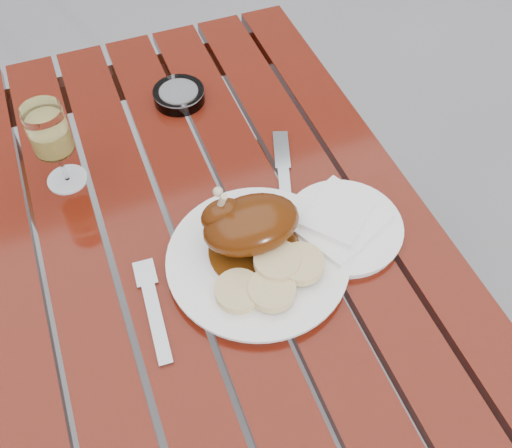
{
  "coord_description": "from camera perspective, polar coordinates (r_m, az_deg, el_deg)",
  "views": [
    {
      "loc": [
        -0.14,
        -0.62,
        1.57
      ],
      "look_at": [
        0.08,
        -0.06,
        0.78
      ],
      "focal_mm": 40.0,
      "sensor_mm": 36.0,
      "label": 1
    }
  ],
  "objects": [
    {
      "name": "fork",
      "position": [
        0.95,
        -10.09,
        -8.88
      ],
      "size": [
        0.03,
        0.18,
        0.01
      ],
      "primitive_type": "cube",
      "rotation": [
        0.0,
        0.0,
        -0.07
      ],
      "color": "gray",
      "rests_on": "table"
    },
    {
      "name": "wine_glass",
      "position": [
        1.1,
        -19.47,
        7.25
      ],
      "size": [
        0.08,
        0.08,
        0.18
      ],
      "primitive_type": "cylinder",
      "rotation": [
        0.0,
        0.0,
        -0.08
      ],
      "color": "#D2C35F",
      "rests_on": "table"
    },
    {
      "name": "ashtray",
      "position": [
        1.27,
        -7.71,
        12.64
      ],
      "size": [
        0.13,
        0.13,
        0.03
      ],
      "primitive_type": "cylinder",
      "rotation": [
        0.0,
        0.0,
        -0.19
      ],
      "color": "#B2B7BC",
      "rests_on": "table"
    },
    {
      "name": "roast_duck",
      "position": [
        0.95,
        -0.85,
        -0.07
      ],
      "size": [
        0.17,
        0.16,
        0.12
      ],
      "color": "#4F2409",
      "rests_on": "dinner_plate"
    },
    {
      "name": "napkin",
      "position": [
        1.02,
        8.05,
        0.42
      ],
      "size": [
        0.19,
        0.19,
        0.01
      ],
      "primitive_type": "cube",
      "rotation": [
        0.0,
        0.0,
        0.43
      ],
      "color": "white",
      "rests_on": "side_plate"
    },
    {
      "name": "dinner_plate",
      "position": [
        0.98,
        0.18,
        -3.66
      ],
      "size": [
        0.33,
        0.33,
        0.02
      ],
      "primitive_type": "cylinder",
      "rotation": [
        0.0,
        0.0,
        0.06
      ],
      "color": "white",
      "rests_on": "table"
    },
    {
      "name": "bread_dumplings",
      "position": [
        0.93,
        1.63,
        -5.24
      ],
      "size": [
        0.19,
        0.12,
        0.03
      ],
      "color": "#DAC885",
      "rests_on": "dinner_plate"
    },
    {
      "name": "table",
      "position": [
        1.36,
        -4.11,
        -9.58
      ],
      "size": [
        0.8,
        1.2,
        0.75
      ],
      "primitive_type": "cube",
      "color": "maroon",
      "rests_on": "ground"
    },
    {
      "name": "knife",
      "position": [
        1.09,
        2.91,
        3.57
      ],
      "size": [
        0.09,
        0.22,
        0.01
      ],
      "primitive_type": "cube",
      "rotation": [
        0.0,
        0.0,
        -0.33
      ],
      "color": "gray",
      "rests_on": "table"
    },
    {
      "name": "side_plate",
      "position": [
        1.03,
        8.69,
        -0.34
      ],
      "size": [
        0.22,
        0.22,
        0.02
      ],
      "primitive_type": "cylinder",
      "rotation": [
        0.0,
        0.0,
        -0.05
      ],
      "color": "white",
      "rests_on": "table"
    },
    {
      "name": "ground",
      "position": [
        1.7,
        -3.36,
        -15.46
      ],
      "size": [
        60.0,
        60.0,
        0.0
      ],
      "primitive_type": "plane",
      "color": "slate",
      "rests_on": "ground"
    }
  ]
}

